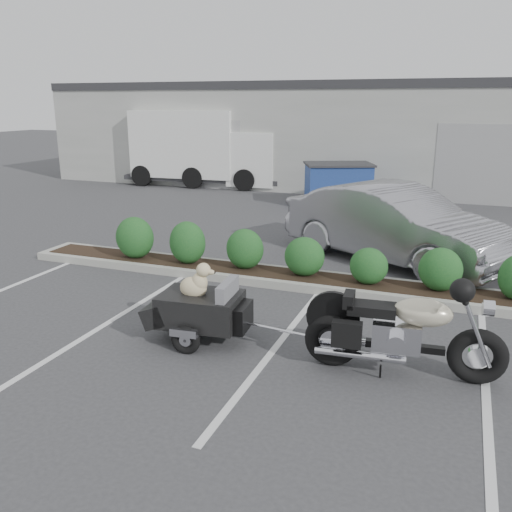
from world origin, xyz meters
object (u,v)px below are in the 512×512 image
(motorcycle, at_px, (403,333))
(dumpster, at_px, (338,184))
(delivery_truck, at_px, (206,150))
(sedan, at_px, (394,224))
(pet_trailer, at_px, (200,308))

(motorcycle, relative_size, dumpster, 0.98)
(dumpster, xyz_separation_m, delivery_truck, (-6.00, 2.65, 0.71))
(delivery_truck, bearing_deg, sedan, -48.96)
(pet_trailer, xyz_separation_m, dumpster, (-0.44, 10.84, 0.21))
(motorcycle, distance_m, delivery_truck, 16.38)
(sedan, xyz_separation_m, dumpster, (-2.49, 5.80, -0.10))
(sedan, height_order, delivery_truck, delivery_truck)
(pet_trailer, bearing_deg, dumpster, 87.21)
(motorcycle, height_order, pet_trailer, motorcycle)
(sedan, xyz_separation_m, delivery_truck, (-8.49, 8.45, 0.60))
(sedan, height_order, dumpster, sedan)
(motorcycle, relative_size, pet_trailer, 1.25)
(pet_trailer, relative_size, delivery_truck, 0.30)
(pet_trailer, distance_m, delivery_truck, 14.97)
(pet_trailer, bearing_deg, motorcycle, -5.57)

